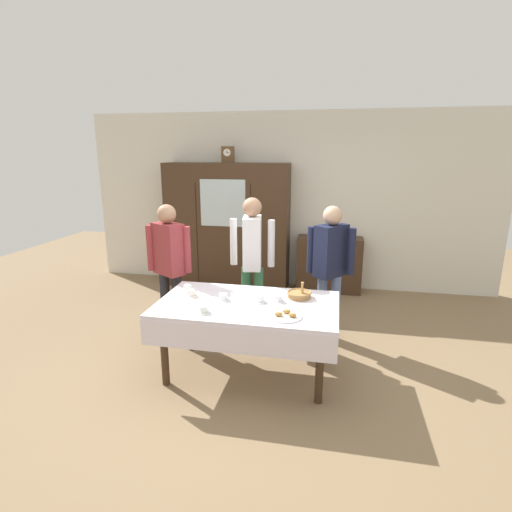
{
  "coord_description": "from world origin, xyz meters",
  "views": [
    {
      "loc": [
        0.78,
        -3.62,
        2.09
      ],
      "look_at": [
        0.0,
        0.2,
        1.08
      ],
      "focal_mm": 28.06,
      "sensor_mm": 36.0,
      "label": 1
    }
  ],
  "objects_px": {
    "wall_cabinet": "(227,226)",
    "tea_cup_mid_right": "(223,297)",
    "spoon_mid_right": "(325,302)",
    "bookshelf_low": "(329,264)",
    "book_stack": "(331,234)",
    "mantel_clock": "(228,154)",
    "person_behind_table_right": "(169,259)",
    "tea_cup_back_edge": "(191,293)",
    "dining_table": "(247,314)",
    "pastry_plate": "(286,316)",
    "tea_cup_far_left": "(188,288)",
    "tea_cup_near_left": "(204,310)",
    "bread_basket": "(299,294)",
    "person_behind_table_left": "(330,261)",
    "tea_cup_near_right": "(260,299)",
    "person_beside_shelf": "(252,253)",
    "spoon_back_edge": "(312,307)",
    "tea_cup_center": "(278,299)"
  },
  "relations": [
    {
      "from": "pastry_plate",
      "to": "person_behind_table_left",
      "type": "xyz_separation_m",
      "value": [
        0.34,
        1.17,
        0.19
      ]
    },
    {
      "from": "person_beside_shelf",
      "to": "person_behind_table_right",
      "type": "bearing_deg",
      "value": -160.35
    },
    {
      "from": "book_stack",
      "to": "tea_cup_far_left",
      "type": "distance_m",
      "value": 2.77
    },
    {
      "from": "wall_cabinet",
      "to": "mantel_clock",
      "type": "relative_size",
      "value": 8.09
    },
    {
      "from": "tea_cup_far_left",
      "to": "pastry_plate",
      "type": "height_order",
      "value": "tea_cup_far_left"
    },
    {
      "from": "dining_table",
      "to": "bread_basket",
      "type": "relative_size",
      "value": 7.01
    },
    {
      "from": "tea_cup_back_edge",
      "to": "person_behind_table_right",
      "type": "height_order",
      "value": "person_behind_table_right"
    },
    {
      "from": "tea_cup_near_left",
      "to": "bread_basket",
      "type": "bearing_deg",
      "value": 34.78
    },
    {
      "from": "tea_cup_back_edge",
      "to": "spoon_mid_right",
      "type": "height_order",
      "value": "tea_cup_back_edge"
    },
    {
      "from": "mantel_clock",
      "to": "spoon_back_edge",
      "type": "bearing_deg",
      "value": -60.0
    },
    {
      "from": "book_stack",
      "to": "spoon_mid_right",
      "type": "bearing_deg",
      "value": -89.68
    },
    {
      "from": "tea_cup_back_edge",
      "to": "spoon_mid_right",
      "type": "distance_m",
      "value": 1.3
    },
    {
      "from": "mantel_clock",
      "to": "tea_cup_far_left",
      "type": "bearing_deg",
      "value": -85.13
    },
    {
      "from": "tea_cup_back_edge",
      "to": "tea_cup_near_left",
      "type": "distance_m",
      "value": 0.46
    },
    {
      "from": "pastry_plate",
      "to": "person_beside_shelf",
      "type": "bearing_deg",
      "value": 114.55
    },
    {
      "from": "book_stack",
      "to": "bread_basket",
      "type": "height_order",
      "value": "book_stack"
    },
    {
      "from": "tea_cup_back_edge",
      "to": "spoon_mid_right",
      "type": "relative_size",
      "value": 1.09
    },
    {
      "from": "book_stack",
      "to": "tea_cup_near_right",
      "type": "xyz_separation_m",
      "value": [
        -0.59,
        -2.57,
        -0.14
      ]
    },
    {
      "from": "tea_cup_mid_right",
      "to": "person_beside_shelf",
      "type": "bearing_deg",
      "value": 84.37
    },
    {
      "from": "bookshelf_low",
      "to": "dining_table",
      "type": "bearing_deg",
      "value": -104.89
    },
    {
      "from": "pastry_plate",
      "to": "mantel_clock",
      "type": "bearing_deg",
      "value": 114.15
    },
    {
      "from": "dining_table",
      "to": "mantel_clock",
      "type": "relative_size",
      "value": 7.01
    },
    {
      "from": "bread_basket",
      "to": "person_behind_table_left",
      "type": "distance_m",
      "value": 0.75
    },
    {
      "from": "mantel_clock",
      "to": "person_beside_shelf",
      "type": "distance_m",
      "value": 2.08
    },
    {
      "from": "bookshelf_low",
      "to": "tea_cup_center",
      "type": "height_order",
      "value": "bookshelf_low"
    },
    {
      "from": "wall_cabinet",
      "to": "tea_cup_mid_right",
      "type": "height_order",
      "value": "wall_cabinet"
    },
    {
      "from": "mantel_clock",
      "to": "tea_cup_back_edge",
      "type": "relative_size",
      "value": 1.85
    },
    {
      "from": "mantel_clock",
      "to": "pastry_plate",
      "type": "height_order",
      "value": "mantel_clock"
    },
    {
      "from": "mantel_clock",
      "to": "spoon_mid_right",
      "type": "height_order",
      "value": "mantel_clock"
    },
    {
      "from": "tea_cup_far_left",
      "to": "pastry_plate",
      "type": "distance_m",
      "value": 1.16
    },
    {
      "from": "wall_cabinet",
      "to": "bookshelf_low",
      "type": "height_order",
      "value": "wall_cabinet"
    },
    {
      "from": "dining_table",
      "to": "tea_cup_back_edge",
      "type": "xyz_separation_m",
      "value": [
        -0.58,
        0.1,
        0.13
      ]
    },
    {
      "from": "tea_cup_near_left",
      "to": "person_behind_table_left",
      "type": "relative_size",
      "value": 0.08
    },
    {
      "from": "spoon_mid_right",
      "to": "mantel_clock",
      "type": "bearing_deg",
      "value": 123.42
    },
    {
      "from": "bread_basket",
      "to": "dining_table",
      "type": "bearing_deg",
      "value": -150.11
    },
    {
      "from": "book_stack",
      "to": "tea_cup_near_left",
      "type": "relative_size",
      "value": 1.76
    },
    {
      "from": "dining_table",
      "to": "person_behind_table_right",
      "type": "distance_m",
      "value": 1.26
    },
    {
      "from": "mantel_clock",
      "to": "book_stack",
      "type": "xyz_separation_m",
      "value": [
        1.57,
        0.05,
        -1.17
      ]
    },
    {
      "from": "wall_cabinet",
      "to": "book_stack",
      "type": "bearing_deg",
      "value": 1.81
    },
    {
      "from": "tea_cup_near_left",
      "to": "spoon_mid_right",
      "type": "distance_m",
      "value": 1.14
    },
    {
      "from": "wall_cabinet",
      "to": "spoon_mid_right",
      "type": "bearing_deg",
      "value": -56.09
    },
    {
      "from": "spoon_mid_right",
      "to": "person_behind_table_right",
      "type": "relative_size",
      "value": 0.08
    },
    {
      "from": "bookshelf_low",
      "to": "spoon_mid_right",
      "type": "relative_size",
      "value": 8.19
    },
    {
      "from": "bookshelf_low",
      "to": "tea_cup_mid_right",
      "type": "distance_m",
      "value": 2.77
    },
    {
      "from": "wall_cabinet",
      "to": "tea_cup_mid_right",
      "type": "distance_m",
      "value": 2.63
    },
    {
      "from": "pastry_plate",
      "to": "bookshelf_low",
      "type": "bearing_deg",
      "value": 83.87
    },
    {
      "from": "person_beside_shelf",
      "to": "dining_table",
      "type": "bearing_deg",
      "value": -81.06
    },
    {
      "from": "pastry_plate",
      "to": "person_behind_table_right",
      "type": "distance_m",
      "value": 1.69
    },
    {
      "from": "person_beside_shelf",
      "to": "tea_cup_near_right",
      "type": "bearing_deg",
      "value": -73.54
    },
    {
      "from": "wall_cabinet",
      "to": "pastry_plate",
      "type": "height_order",
      "value": "wall_cabinet"
    }
  ]
}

